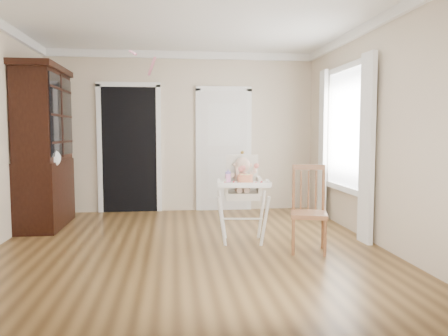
{
  "coord_description": "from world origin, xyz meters",
  "views": [
    {
      "loc": [
        -0.18,
        -5.0,
        1.35
      ],
      "look_at": [
        0.43,
        0.14,
        0.92
      ],
      "focal_mm": 35.0,
      "sensor_mm": 36.0,
      "label": 1
    }
  ],
  "objects": [
    {
      "name": "crown_molding",
      "position": [
        0.0,
        0.0,
        2.64
      ],
      "size": [
        4.5,
        5.0,
        0.12
      ],
      "primitive_type": null,
      "color": "white",
      "rests_on": "ceiling"
    },
    {
      "name": "baby",
      "position": [
        0.67,
        0.26,
        0.82
      ],
      "size": [
        0.3,
        0.24,
        0.45
      ],
      "rotation": [
        0.0,
        0.0,
        -0.12
      ],
      "color": "beige",
      "rests_on": "high_chair"
    },
    {
      "name": "closet_door",
      "position": [
        0.7,
        2.48,
        1.02
      ],
      "size": [
        0.96,
        0.09,
        2.13
      ],
      "color": "white",
      "rests_on": "wall_back"
    },
    {
      "name": "floor",
      "position": [
        0.0,
        0.0,
        0.0
      ],
      "size": [
        5.0,
        5.0,
        0.0
      ],
      "primitive_type": "plane",
      "color": "#50371B",
      "rests_on": "ground"
    },
    {
      "name": "high_chair",
      "position": [
        0.67,
        0.23,
        0.67
      ],
      "size": [
        0.7,
        0.84,
        1.09
      ],
      "rotation": [
        0.0,
        0.0,
        -0.12
      ],
      "color": "white",
      "rests_on": "floor"
    },
    {
      "name": "ceiling",
      "position": [
        0.0,
        0.0,
        2.7
      ],
      "size": [
        5.0,
        5.0,
        0.0
      ],
      "primitive_type": "plane",
      "rotation": [
        3.14,
        0.0,
        0.0
      ],
      "color": "white",
      "rests_on": "wall_back"
    },
    {
      "name": "cake",
      "position": [
        0.65,
        -0.05,
        0.81
      ],
      "size": [
        0.22,
        0.22,
        0.1
      ],
      "color": "silver",
      "rests_on": "high_chair"
    },
    {
      "name": "wall_back",
      "position": [
        0.0,
        2.5,
        1.35
      ],
      "size": [
        4.5,
        0.0,
        4.5
      ],
      "primitive_type": "plane",
      "rotation": [
        1.57,
        0.0,
        0.0
      ],
      "color": "#C5B199",
      "rests_on": "floor"
    },
    {
      "name": "doorway",
      "position": [
        -0.9,
        2.48,
        1.11
      ],
      "size": [
        1.06,
        0.05,
        2.22
      ],
      "color": "black",
      "rests_on": "wall_back"
    },
    {
      "name": "dining_chair",
      "position": [
        1.34,
        -0.27,
        0.45
      ],
      "size": [
        0.49,
        0.49,
        0.98
      ],
      "rotation": [
        0.0,
        0.0,
        -0.27
      ],
      "color": "brown",
      "rests_on": "floor"
    },
    {
      "name": "sippy_cup",
      "position": [
        0.47,
        0.1,
        0.83
      ],
      "size": [
        0.07,
        0.07,
        0.16
      ],
      "rotation": [
        0.0,
        0.0,
        -0.12
      ],
      "color": "#F998D6",
      "rests_on": "high_chair"
    },
    {
      "name": "wall_right",
      "position": [
        2.25,
        0.0,
        1.35
      ],
      "size": [
        0.0,
        5.0,
        5.0
      ],
      "primitive_type": "plane",
      "rotation": [
        1.57,
        0.0,
        -1.57
      ],
      "color": "#C5B199",
      "rests_on": "floor"
    },
    {
      "name": "china_cabinet",
      "position": [
        -1.99,
        1.45,
        1.14
      ],
      "size": [
        0.6,
        1.35,
        2.27
      ],
      "color": "black",
      "rests_on": "floor"
    },
    {
      "name": "window_right",
      "position": [
        2.18,
        0.8,
        1.29
      ],
      "size": [
        0.13,
        1.84,
        2.3
      ],
      "color": "white",
      "rests_on": "wall_right"
    },
    {
      "name": "streamer",
      "position": [
        -0.68,
        0.83,
        2.37
      ],
      "size": [
        0.14,
        0.48,
        0.15
      ],
      "primitive_type": null,
      "rotation": [
        0.26,
        0.0,
        0.23
      ],
      "color": "pink",
      "rests_on": "ceiling"
    }
  ]
}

